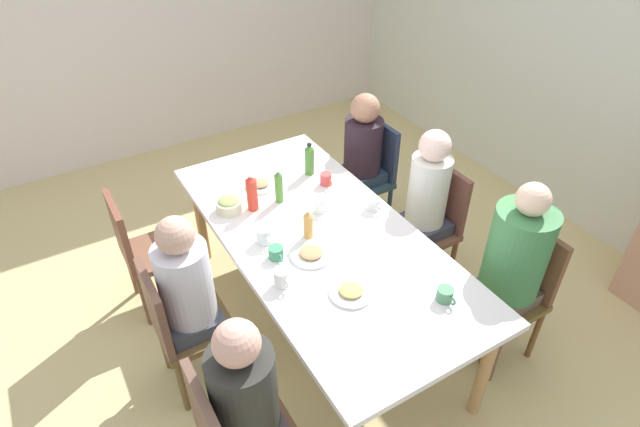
% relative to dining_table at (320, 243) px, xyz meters
% --- Properties ---
extents(ground_plane, '(6.92, 6.92, 0.00)m').
position_rel_dining_table_xyz_m(ground_plane, '(0.00, 0.00, -0.70)').
color(ground_plane, '#CEBA7B').
extents(wall_back, '(6.00, 0.12, 2.60)m').
position_rel_dining_table_xyz_m(wall_back, '(0.00, 2.47, 0.60)').
color(wall_back, silver).
rests_on(wall_back, ground_plane).
extents(wall_left, '(0.12, 5.06, 2.60)m').
position_rel_dining_table_xyz_m(wall_left, '(-2.94, 0.00, 0.60)').
color(wall_left, silver).
rests_on(wall_left, ground_plane).
extents(dining_table, '(2.24, 1.05, 0.77)m').
position_rel_dining_table_xyz_m(dining_table, '(0.00, 0.00, 0.00)').
color(dining_table, white).
rests_on(dining_table, ground_plane).
extents(chair_0, '(0.40, 0.40, 0.90)m').
position_rel_dining_table_xyz_m(chair_0, '(0.75, 0.90, -0.19)').
color(chair_0, brown).
rests_on(chair_0, ground_plane).
extents(person_0, '(0.34, 0.34, 1.27)m').
position_rel_dining_table_xyz_m(person_0, '(0.75, 0.82, 0.06)').
color(person_0, '#515436').
rests_on(person_0, ground_plane).
extents(chair_1, '(0.40, 0.40, 0.90)m').
position_rel_dining_table_xyz_m(chair_1, '(0.00, 0.90, -0.19)').
color(chair_1, brown).
rests_on(chair_1, ground_plane).
extents(person_1, '(0.30, 0.30, 1.23)m').
position_rel_dining_table_xyz_m(person_1, '(-0.00, 0.81, 0.02)').
color(person_1, '#413739').
rests_on(person_1, ground_plane).
extents(chair_2, '(0.40, 0.40, 0.90)m').
position_rel_dining_table_xyz_m(chair_2, '(-0.75, -0.90, -0.19)').
color(chair_2, brown).
rests_on(chair_2, ground_plane).
extents(chair_3, '(0.40, 0.40, 0.90)m').
position_rel_dining_table_xyz_m(chair_3, '(0.00, -0.90, -0.19)').
color(chair_3, brown).
rests_on(chair_3, ground_plane).
extents(person_3, '(0.30, 0.30, 1.21)m').
position_rel_dining_table_xyz_m(person_3, '(0.00, -0.81, 0.02)').
color(person_3, '#384546').
rests_on(person_3, ground_plane).
extents(chair_4, '(0.40, 0.40, 0.90)m').
position_rel_dining_table_xyz_m(chair_4, '(-0.75, 0.90, -0.19)').
color(chair_4, '#274149').
rests_on(chair_4, ground_plane).
extents(person_4, '(0.30, 0.30, 1.18)m').
position_rel_dining_table_xyz_m(person_4, '(-0.75, 0.81, 0.01)').
color(person_4, '#24304D').
rests_on(person_4, ground_plane).
extents(person_5, '(0.30, 0.30, 1.19)m').
position_rel_dining_table_xyz_m(person_5, '(0.75, -0.81, 0.01)').
color(person_5, '#424149').
rests_on(person_5, ground_plane).
extents(plate_0, '(0.23, 0.23, 0.04)m').
position_rel_dining_table_xyz_m(plate_0, '(0.50, -0.11, 0.09)').
color(plate_0, silver).
rests_on(plate_0, dining_table).
extents(plate_1, '(0.24, 0.24, 0.04)m').
position_rel_dining_table_xyz_m(plate_1, '(0.14, -0.14, 0.09)').
color(plate_1, silver).
rests_on(plate_1, dining_table).
extents(plate_2, '(0.20, 0.20, 0.04)m').
position_rel_dining_table_xyz_m(plate_2, '(-0.63, -0.09, 0.09)').
color(plate_2, white).
rests_on(plate_2, dining_table).
extents(bowl_0, '(0.16, 0.16, 0.09)m').
position_rel_dining_table_xyz_m(bowl_0, '(-0.49, -0.37, 0.12)').
color(bowl_0, beige).
rests_on(bowl_0, dining_table).
extents(cup_0, '(0.11, 0.08, 0.08)m').
position_rel_dining_table_xyz_m(cup_0, '(-0.43, 0.30, 0.11)').
color(cup_0, '#C54545').
rests_on(cup_0, dining_table).
extents(cup_1, '(0.12, 0.08, 0.07)m').
position_rel_dining_table_xyz_m(cup_1, '(-0.04, 0.42, 0.11)').
color(cup_1, white).
rests_on(cup_1, dining_table).
extents(cup_2, '(0.11, 0.07, 0.10)m').
position_rel_dining_table_xyz_m(cup_2, '(-0.19, 0.11, 0.12)').
color(cup_2, white).
rests_on(cup_2, dining_table).
extents(cup_3, '(0.12, 0.08, 0.07)m').
position_rel_dining_table_xyz_m(cup_3, '(0.06, -0.32, 0.11)').
color(cup_3, '#3E8A60').
rests_on(cup_3, dining_table).
extents(cup_4, '(0.12, 0.08, 0.10)m').
position_rel_dining_table_xyz_m(cup_4, '(0.26, -0.39, 0.12)').
color(cup_4, white).
rests_on(cup_4, dining_table).
extents(cup_5, '(0.12, 0.08, 0.07)m').
position_rel_dining_table_xyz_m(cup_5, '(0.78, 0.27, 0.11)').
color(cup_5, '#4C855E').
rests_on(cup_5, dining_table).
extents(cup_6, '(0.12, 0.09, 0.10)m').
position_rel_dining_table_xyz_m(cup_6, '(-0.10, -0.32, 0.12)').
color(cup_6, white).
rests_on(cup_6, dining_table).
extents(bottle_0, '(0.07, 0.07, 0.25)m').
position_rel_dining_table_xyz_m(bottle_0, '(-0.43, -0.23, 0.19)').
color(bottle_0, red).
rests_on(bottle_0, dining_table).
extents(bottle_1, '(0.06, 0.06, 0.19)m').
position_rel_dining_table_xyz_m(bottle_1, '(-0.01, -0.07, 0.16)').
color(bottle_1, gold).
rests_on(bottle_1, dining_table).
extents(bottle_2, '(0.06, 0.06, 0.23)m').
position_rel_dining_table_xyz_m(bottle_2, '(-0.61, 0.28, 0.18)').
color(bottle_2, '#478031').
rests_on(bottle_2, dining_table).
extents(bottle_3, '(0.05, 0.05, 0.24)m').
position_rel_dining_table_xyz_m(bottle_3, '(-0.42, -0.05, 0.18)').
color(bottle_3, '#4A8930').
rests_on(bottle_3, dining_table).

